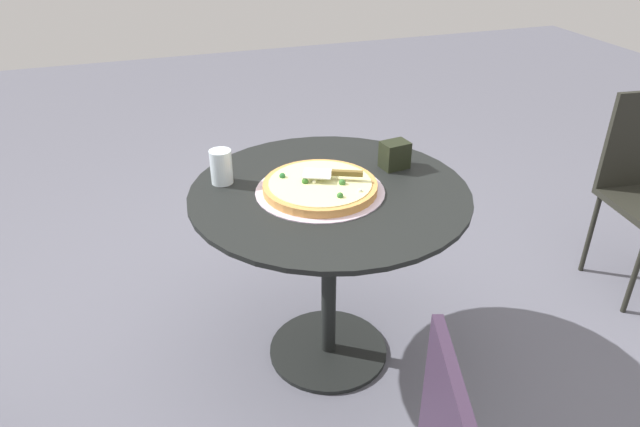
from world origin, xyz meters
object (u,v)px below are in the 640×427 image
Objects in this scene: pizza_on_tray at (320,187)px; drinking_cup at (221,167)px; pizza_server at (333,173)px; napkin_dispenser at (395,155)px; patio_table at (329,232)px.

drinking_cup is (0.31, -0.18, 0.04)m from pizza_on_tray.
pizza_on_tray is 2.16× the size of pizza_server.
pizza_server is 0.40m from drinking_cup.
pizza_on_tray is 0.35m from napkin_dispenser.
pizza_on_tray is 4.43× the size of napkin_dispenser.
patio_table is 2.19× the size of pizza_on_tray.
pizza_server is 0.30m from napkin_dispenser.
napkin_dispenser reaches higher than patio_table.
patio_table is 0.23m from pizza_server.
pizza_on_tray is 0.36m from drinking_cup.
pizza_on_tray is at bearing 8.29° from napkin_dispenser.
pizza_server is at bearing -174.39° from pizza_on_tray.
drinking_cup is 1.21× the size of napkin_dispenser.
patio_table is 4.72× the size of pizza_server.
patio_table is at bearing 10.36° from napkin_dispenser.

